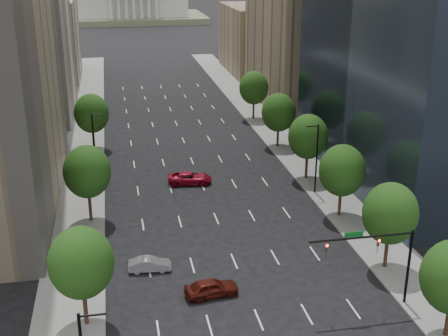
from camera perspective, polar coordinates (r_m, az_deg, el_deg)
sidewalk_left at (r=76.16m, az=-13.69°, el=-2.48°), size 6.00×200.00×0.15m
sidewalk_right at (r=80.40m, az=8.90°, el=-0.90°), size 6.00×200.00×0.15m
midrise_cream_left at (r=114.79m, az=-18.53°, el=13.66°), size 14.00×30.00×35.00m
filler_left at (r=148.37m, az=-16.68°, el=11.84°), size 14.00×26.00×18.00m
parking_tan_right at (r=116.79m, az=7.19°, el=13.38°), size 14.00×30.00×30.00m
filler_right at (r=149.18m, az=3.14°, el=12.29°), size 14.00×26.00×16.00m
tree_right_1 at (r=57.38m, az=15.72°, el=-4.24°), size 5.20×5.20×8.75m
tree_right_2 at (r=67.49m, az=11.31°, el=-0.24°), size 5.20×5.20×8.61m
tree_right_3 at (r=78.01m, az=8.09°, el=3.01°), size 5.20×5.20×8.89m
tree_right_4 at (r=90.94m, az=5.27°, el=5.35°), size 5.20×5.20×8.46m
tree_right_5 at (r=105.89m, az=2.89°, el=7.72°), size 5.20×5.20×8.75m
tree_left_0 at (r=48.36m, az=-13.60°, el=-8.87°), size 5.20×5.20×8.75m
tree_left_1 at (r=66.50m, az=-13.05°, el=-0.36°), size 5.20×5.20×8.97m
tree_left_2 at (r=91.39m, az=-12.65°, el=5.15°), size 5.20×5.20×8.68m
streetlight_rn at (r=73.68m, az=8.87°, el=1.06°), size 1.70×0.20×9.00m
streetlight_ln at (r=79.12m, az=-12.36°, el=2.19°), size 1.70×0.20×9.00m
traffic_signal at (r=51.38m, az=15.06°, el=-7.91°), size 9.12×0.40×7.38m
capitol at (r=261.05m, az=-8.84°, el=15.68°), size 60.00×40.00×35.20m
foothills at (r=615.03m, az=-6.80°, el=14.02°), size 720.00×413.00×263.00m
car_maroon at (r=53.28m, az=-1.21°, el=-11.45°), size 4.98×2.49×1.63m
car_silver at (r=57.55m, az=-7.17°, el=-9.19°), size 4.16×1.72×1.34m
car_red_far at (r=77.40m, az=-3.32°, el=-0.96°), size 5.96×3.26×1.58m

